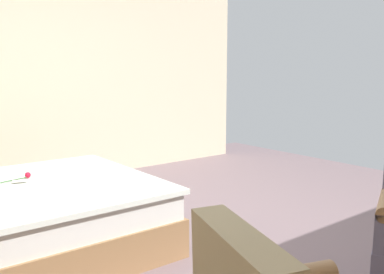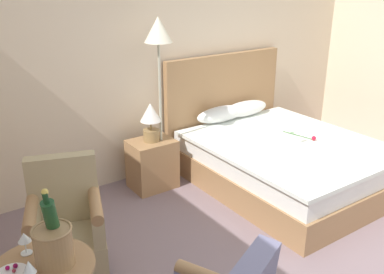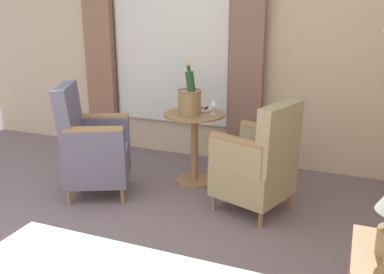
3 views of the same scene
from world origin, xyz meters
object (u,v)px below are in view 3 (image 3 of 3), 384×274
armchair_facing_bed (92,148)px  snack_plate (203,109)px  champagne_bucket (190,99)px  side_table_round (194,142)px  wine_glass_near_bucket (214,103)px  wine_glass_near_edge (187,99)px  armchair_by_window (258,163)px

armchair_facing_bed → snack_plate: bearing=132.8°
snack_plate → champagne_bucket: bearing=-11.9°
side_table_round → champagne_bucket: size_ratio=1.45×
champagne_bucket → wine_glass_near_bucket: champagne_bucket is taller
wine_glass_near_edge → armchair_by_window: bearing=61.5°
snack_plate → armchair_by_window: armchair_by_window is taller
wine_glass_near_bucket → armchair_facing_bed: bearing=-56.7°
wine_glass_near_edge → snack_plate: size_ratio=0.83×
champagne_bucket → armchair_by_window: champagne_bucket is taller
side_table_round → armchair_by_window: (0.37, 0.73, 0.00)m
champagne_bucket → wine_glass_near_edge: 0.20m
wine_glass_near_bucket → armchair_by_window: armchair_by_window is taller
champagne_bucket → wine_glass_near_edge: (-0.16, -0.10, -0.04)m
side_table_round → armchair_facing_bed: armchair_facing_bed is taller
champagne_bucket → armchair_by_window: bearing=68.4°
champagne_bucket → wine_glass_near_edge: bearing=-148.7°
armchair_by_window → armchair_facing_bed: bearing=-81.5°
side_table_round → wine_glass_near_bucket: wine_glass_near_bucket is taller
armchair_facing_bed → wine_glass_near_bucket: bearing=123.3°
wine_glass_near_bucket → armchair_by_window: size_ratio=0.15×
wine_glass_near_bucket → wine_glass_near_edge: bearing=-99.8°
champagne_bucket → wine_glass_near_edge: size_ratio=3.20×
champagne_bucket → snack_plate: 0.28m
snack_plate → armchair_facing_bed: size_ratio=0.18×
champagne_bucket → armchair_by_window: size_ratio=0.51×
side_table_round → wine_glass_near_bucket: 0.43m
wine_glass_near_edge → side_table_round: bearing=52.8°
side_table_round → champagne_bucket: bearing=-16.4°
wine_glass_near_edge → armchair_facing_bed: armchair_facing_bed is taller
wine_glass_near_bucket → snack_plate: bearing=-128.5°
wine_glass_near_edge → snack_plate: (-0.07, 0.15, -0.10)m
wine_glass_near_edge → armchair_facing_bed: bearing=-44.2°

